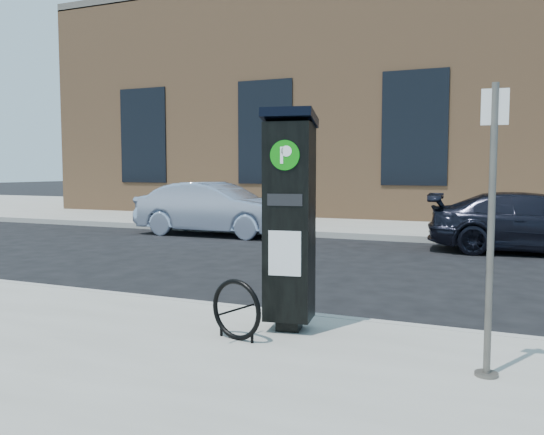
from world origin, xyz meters
The scene contains 10 objects.
ground centered at (0.00, 0.00, 0.00)m, with size 120.00×120.00×0.00m, color black.
sidewalk_far centered at (0.00, 14.00, 0.07)m, with size 60.00×12.00×0.15m, color gray.
curb_near centered at (0.00, -0.02, 0.07)m, with size 60.00×0.12×0.16m, color #9E9B93.
curb_far centered at (0.00, 8.02, 0.07)m, with size 60.00×0.12×0.16m, color #9E9B93.
building centered at (0.00, 17.00, 4.15)m, with size 28.00×10.05×8.25m.
parking_kiosk centered at (1.02, -0.69, 1.27)m, with size 0.57×0.52×2.19m.
sign_pole centered at (2.91, -1.27, 1.26)m, with size 0.20×0.18×2.24m.
bike_rack centered at (0.69, -1.20, 0.43)m, with size 0.58×0.18×0.58m.
car_silver centered at (-4.35, 7.40, 0.70)m, with size 1.49×4.28×1.41m, color #9AA7C4.
car_dark centered at (3.38, 7.20, 0.63)m, with size 1.77×4.36×1.26m, color black.
Camera 1 is at (3.13, -5.92, 1.75)m, focal length 38.00 mm.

